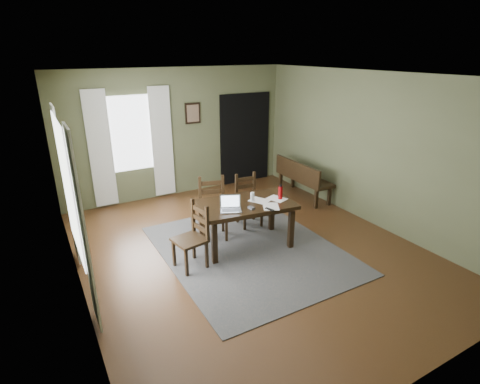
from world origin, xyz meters
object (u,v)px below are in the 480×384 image
chair_end (193,237)px  laptop (231,206)px  chair_back_right (248,201)px  water_bottle (280,192)px  chair_back_left (213,209)px  bench (302,176)px  dining_table (246,208)px

chair_end → laptop: chair_end is taller
chair_back_right → water_bottle: 0.92m
chair_back_left → water_bottle: chair_back_left is taller
chair_back_left → bench: chair_back_left is taller
bench → water_bottle: bearing=131.6°
chair_back_right → bench: chair_back_right is taller
chair_back_right → dining_table: bearing=-117.4°
chair_back_left → bench: (2.43, 0.69, -0.02)m
chair_end → chair_back_left: (0.68, 0.72, 0.03)m
chair_back_left → laptop: bearing=-73.8°
chair_end → water_bottle: 1.61m
chair_back_left → laptop: (-0.02, -0.67, 0.30)m
dining_table → laptop: (-0.34, -0.12, 0.15)m
chair_back_left → bench: size_ratio=0.72×
bench → laptop: size_ratio=3.71×
dining_table → chair_back_left: size_ratio=1.54×
chair_end → chair_back_right: chair_end is taller
chair_back_left → water_bottle: 1.18m
bench → laptop: (-2.45, -1.36, 0.33)m
dining_table → chair_back_right: (0.45, 0.67, -0.20)m
chair_back_left → chair_back_right: (0.77, 0.12, -0.05)m
dining_table → chair_back_left: chair_back_left is taller
chair_back_left → chair_back_right: bearing=27.2°
chair_end → water_bottle: water_bottle is taller
chair_end → chair_back_left: size_ratio=0.94×
chair_end → laptop: (0.66, 0.05, 0.33)m
chair_end → laptop: size_ratio=2.51×
dining_table → water_bottle: size_ratio=6.46×
chair_back_right → bench: 1.76m
dining_table → water_bottle: (0.57, -0.14, 0.21)m
dining_table → chair_end: 1.03m
dining_table → chair_back_left: bearing=127.6°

